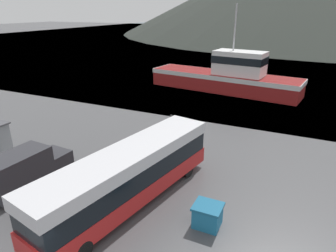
% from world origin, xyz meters
% --- Properties ---
extents(water_surface, '(240.00, 240.00, 0.00)m').
position_xyz_m(water_surface, '(0.00, 141.35, 0.00)').
color(water_surface, '#475B6B').
rests_on(water_surface, ground).
extents(tour_bus, '(4.86, 12.60, 3.32)m').
position_xyz_m(tour_bus, '(-0.06, 6.98, 1.87)').
color(tour_bus, red).
rests_on(tour_bus, ground).
extents(delivery_van, '(2.25, 5.41, 2.51)m').
position_xyz_m(delivery_van, '(-6.62, 5.60, 1.32)').
color(delivery_van, '#2D2D33').
rests_on(delivery_van, ground).
extents(fishing_boat, '(20.68, 7.38, 11.05)m').
position_xyz_m(fishing_boat, '(-1.58, 34.10, 1.97)').
color(fishing_boat, maroon).
rests_on(fishing_boat, water_surface).
extents(storage_bin, '(1.45, 1.29, 1.22)m').
position_xyz_m(storage_bin, '(4.54, 6.91, 0.62)').
color(storage_bin, teal).
rests_on(storage_bin, ground).
extents(mooring_bollard, '(0.32, 0.32, 0.66)m').
position_xyz_m(mooring_bollard, '(-3.52, 20.19, 0.35)').
color(mooring_bollard, black).
rests_on(mooring_bollard, ground).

